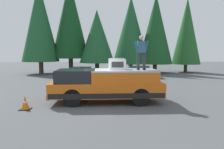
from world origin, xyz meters
TOP-DOWN VIEW (x-y plane):
  - ground_plane at (0.00, 0.00)m, footprint 90.00×90.00m
  - pickup_truck at (0.26, -0.63)m, footprint 2.01×5.54m
  - compressor_unit at (0.39, -1.17)m, footprint 0.65×0.84m
  - person_on_truck_bed at (0.13, -2.34)m, footprint 0.29×0.72m
  - parked_car_black at (10.37, -3.94)m, footprint 1.64×4.10m
  - parked_car_silver at (9.49, 1.61)m, footprint 1.64×4.10m
  - traffic_cone at (-1.00, 2.99)m, footprint 0.47×0.47m
  - conifer_far_left at (16.00, -10.92)m, footprint 3.49×3.49m
  - conifer_left at (15.49, -6.90)m, footprint 4.09×4.09m
  - conifer_center_left at (16.17, -4.01)m, footprint 4.48×4.48m
  - conifer_center_right at (14.70, 0.13)m, footprint 4.06×4.06m
  - conifer_right at (15.79, 3.32)m, footprint 4.37×4.37m
  - conifer_far_right at (14.84, 6.62)m, footprint 4.20×4.20m

SIDE VIEW (x-z plane):
  - ground_plane at x=0.00m, z-range 0.00..0.00m
  - traffic_cone at x=-1.00m, z-range -0.02..0.60m
  - parked_car_black at x=10.37m, z-range 0.00..1.16m
  - parked_car_silver at x=9.49m, z-range 0.00..1.16m
  - pickup_truck at x=0.26m, z-range 0.05..1.70m
  - compressor_unit at x=0.39m, z-range 1.65..2.21m
  - person_on_truck_bed at x=0.13m, z-range 1.71..3.40m
  - conifer_center_right at x=14.70m, z-range 0.64..7.97m
  - conifer_far_left at x=16.00m, z-range 0.51..9.61m
  - conifer_center_left at x=16.17m, z-range 0.54..9.76m
  - conifer_left at x=15.49m, z-range 0.54..9.91m
  - conifer_far_right at x=14.84m, z-range 0.71..11.14m
  - conifer_right at x=15.79m, z-range 0.88..11.99m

